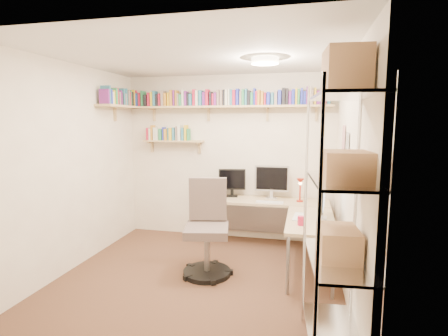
{
  "coord_description": "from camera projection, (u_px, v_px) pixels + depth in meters",
  "views": [
    {
      "loc": [
        1.15,
        -3.74,
        1.8
      ],
      "look_at": [
        0.16,
        0.55,
        1.22
      ],
      "focal_mm": 28.0,
      "sensor_mm": 36.0,
      "label": 1
    }
  ],
  "objects": [
    {
      "name": "corner_desk",
      "position": [
        269.0,
        204.0,
        4.82
      ],
      "size": [
        1.8,
        1.75,
        1.17
      ],
      "color": "#D7BB8B",
      "rests_on": "ground"
    },
    {
      "name": "office_chair",
      "position": [
        207.0,
        234.0,
        4.14
      ],
      "size": [
        0.6,
        0.61,
        1.13
      ],
      "rotation": [
        0.0,
        0.0,
        0.2
      ],
      "color": "black",
      "rests_on": "ground"
    },
    {
      "name": "wall_shelves",
      "position": [
        198.0,
        106.0,
        5.18
      ],
      "size": [
        3.12,
        1.09,
        0.8
      ],
      "color": "tan",
      "rests_on": "ground"
    },
    {
      "name": "ground",
      "position": [
        201.0,
        276.0,
        4.11
      ],
      "size": [
        3.2,
        3.2,
        0.0
      ],
      "primitive_type": "plane",
      "color": "#3F2A1B",
      "rests_on": "ground"
    },
    {
      "name": "room_shell",
      "position": [
        200.0,
        144.0,
        3.9
      ],
      "size": [
        3.24,
        3.04,
        2.52
      ],
      "color": "beige",
      "rests_on": "ground"
    },
    {
      "name": "wire_rack",
      "position": [
        342.0,
        173.0,
        2.52
      ],
      "size": [
        0.52,
        0.94,
        2.31
      ],
      "rotation": [
        0.0,
        0.0,
        0.09
      ],
      "color": "silver",
      "rests_on": "ground"
    }
  ]
}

